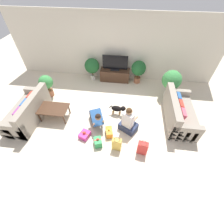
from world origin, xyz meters
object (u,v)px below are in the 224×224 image
sofa_left (28,111)px  person_sitting (128,122)px  gift_box_a (109,132)px  gift_box_b (85,135)px  tv (115,64)px  potted_plant_back_left (92,66)px  dog (118,109)px  gift_bag_b (142,148)px  potted_plant_corner_left (46,84)px  person_kneeling (96,118)px  tv_console (115,75)px  potted_plant_back_right (138,69)px  potted_plant_corner_right (172,80)px  sofa_right (178,113)px  coffee_table (53,109)px  gift_box_c (98,142)px  gift_bag_a (117,144)px

sofa_left → person_sitting: (3.27, -0.07, 0.03)m
gift_box_a → gift_box_b: 0.74m
tv → potted_plant_back_left: 0.98m
sofa_left → dog: size_ratio=2.99×
potted_plant_back_left → gift_bag_b: (2.12, -3.40, -0.40)m
potted_plant_corner_left → gift_box_a: size_ratio=2.34×
sofa_left → person_kneeling: bearing=89.9°
tv_console → potted_plant_back_right: bearing=-2.9°
sofa_left → potted_plant_back_right: potted_plant_back_right is taller
tv_console → gift_box_a: 2.97m
potted_plant_corner_right → person_kneeling: bearing=-143.5°
dog → gift_bag_b: (0.79, -1.38, -0.03)m
tv → potted_plant_back_left: bearing=-177.1°
gift_box_b → gift_bag_b: gift_bag_b is taller
sofa_right → coffee_table: 4.07m
sofa_right → tv_console: (-2.31, 2.06, -0.06)m
sofa_left → person_kneeling: 2.27m
person_kneeling → sofa_left: bearing=153.5°
person_kneeling → gift_box_b: bearing=-144.5°
potted_plant_corner_left → person_sitting: size_ratio=0.91×
potted_plant_back_right → person_kneeling: 2.88m
dog → potted_plant_back_right: bearing=-10.4°
potted_plant_corner_left → person_kneeling: potted_plant_corner_left is taller
potted_plant_back_right → potted_plant_corner_right: potted_plant_corner_right is taller
sofa_right → potted_plant_back_left: size_ratio=1.86×
sofa_right → coffee_table: (-4.04, -0.42, 0.06)m
potted_plant_corner_right → gift_box_b: (-2.71, -2.31, -0.62)m
coffee_table → potted_plant_corner_right: potted_plant_corner_right is taller
tv_console → gift_box_b: tv_console is taller
coffee_table → dog: coffee_table is taller
potted_plant_corner_left → gift_box_b: (1.85, -1.75, -0.46)m
person_kneeling → gift_box_c: 0.78m
sofa_left → potted_plant_corner_right: potted_plant_corner_right is taller
sofa_left → gift_bag_b: bearing=77.3°
potted_plant_back_left → person_sitting: 3.15m
coffee_table → gift_bag_a: bearing=-23.2°
coffee_table → potted_plant_back_left: size_ratio=1.00×
coffee_table → person_kneeling: (1.45, -0.15, -0.04)m
potted_plant_back_right → gift_box_c: size_ratio=2.99×
potted_plant_corner_left → coffee_table: bearing=-58.6°
gift_box_b → person_kneeling: bearing=61.9°
sofa_right → person_kneeling: size_ratio=2.13×
gift_bag_b → gift_box_a: bearing=153.5°
coffee_table → potted_plant_back_right: 3.65m
person_kneeling → gift_box_b: 0.63m
sofa_right → gift_box_c: sofa_right is taller
potted_plant_back_right → gift_box_a: potted_plant_back_right is taller
sofa_left → gift_bag_a: (3.00, -0.79, -0.10)m
gift_bag_a → potted_plant_back_right: bearing=81.2°
coffee_table → tv_console: bearing=55.0°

